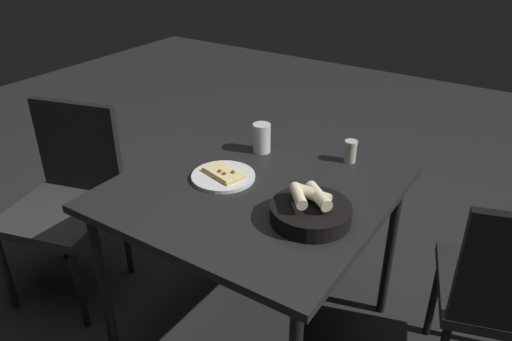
{
  "coord_description": "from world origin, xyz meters",
  "views": [
    {
      "loc": [
        0.86,
        -1.31,
        1.64
      ],
      "look_at": [
        -0.02,
        0.04,
        0.77
      ],
      "focal_mm": 34.72,
      "sensor_mm": 36.0,
      "label": 1
    }
  ],
  "objects_px": {
    "pizza_plate": "(223,176)",
    "bread_basket": "(311,211)",
    "beer_glass": "(262,139)",
    "pepper_shaker": "(350,152)",
    "dining_table": "(255,200)",
    "chair_near": "(68,189)"
  },
  "relations": [
    {
      "from": "bread_basket",
      "to": "chair_near",
      "type": "height_order",
      "value": "chair_near"
    },
    {
      "from": "beer_glass",
      "to": "pepper_shaker",
      "type": "xyz_separation_m",
      "value": [
        0.34,
        0.11,
        -0.01
      ]
    },
    {
      "from": "chair_near",
      "to": "dining_table",
      "type": "bearing_deg",
      "value": 10.49
    },
    {
      "from": "dining_table",
      "to": "bread_basket",
      "type": "height_order",
      "value": "bread_basket"
    },
    {
      "from": "chair_near",
      "to": "bread_basket",
      "type": "bearing_deg",
      "value": 3.27
    },
    {
      "from": "pizza_plate",
      "to": "chair_near",
      "type": "relative_size",
      "value": 0.27
    },
    {
      "from": "pizza_plate",
      "to": "pepper_shaker",
      "type": "height_order",
      "value": "pepper_shaker"
    },
    {
      "from": "bread_basket",
      "to": "beer_glass",
      "type": "distance_m",
      "value": 0.53
    },
    {
      "from": "pizza_plate",
      "to": "bread_basket",
      "type": "distance_m",
      "value": 0.41
    },
    {
      "from": "dining_table",
      "to": "bread_basket",
      "type": "relative_size",
      "value": 3.64
    },
    {
      "from": "beer_glass",
      "to": "chair_near",
      "type": "relative_size",
      "value": 0.14
    },
    {
      "from": "dining_table",
      "to": "pepper_shaker",
      "type": "xyz_separation_m",
      "value": [
        0.22,
        0.36,
        0.11
      ]
    },
    {
      "from": "dining_table",
      "to": "pizza_plate",
      "type": "height_order",
      "value": "pizza_plate"
    },
    {
      "from": "bread_basket",
      "to": "pepper_shaker",
      "type": "xyz_separation_m",
      "value": [
        -0.07,
        0.46,
        0.0
      ]
    },
    {
      "from": "pizza_plate",
      "to": "dining_table",
      "type": "bearing_deg",
      "value": 11.7
    },
    {
      "from": "pizza_plate",
      "to": "bread_basket",
      "type": "relative_size",
      "value": 0.91
    },
    {
      "from": "pizza_plate",
      "to": "chair_near",
      "type": "xyz_separation_m",
      "value": [
        -0.77,
        -0.14,
        -0.24
      ]
    },
    {
      "from": "pizza_plate",
      "to": "pepper_shaker",
      "type": "relative_size",
      "value": 2.68
    },
    {
      "from": "bread_basket",
      "to": "pepper_shaker",
      "type": "height_order",
      "value": "bread_basket"
    },
    {
      "from": "beer_glass",
      "to": "dining_table",
      "type": "bearing_deg",
      "value": -62.55
    },
    {
      "from": "dining_table",
      "to": "pizza_plate",
      "type": "xyz_separation_m",
      "value": [
        -0.12,
        -0.03,
        0.08
      ]
    },
    {
      "from": "dining_table",
      "to": "pepper_shaker",
      "type": "bearing_deg",
      "value": 59.15
    }
  ]
}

